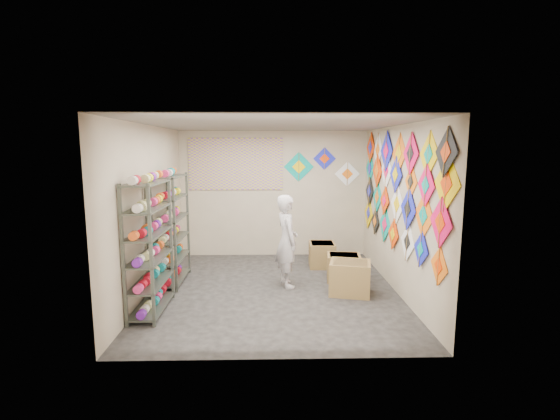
{
  "coord_description": "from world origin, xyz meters",
  "views": [
    {
      "loc": [
        -0.06,
        -6.48,
        2.34
      ],
      "look_at": [
        0.1,
        0.3,
        1.3
      ],
      "focal_mm": 26.0,
      "sensor_mm": 36.0,
      "label": 1
    }
  ],
  "objects_px": {
    "carton_c": "(322,255)",
    "shopkeeper": "(287,241)",
    "shelf_rack_front": "(149,247)",
    "carton_b": "(344,268)",
    "shelf_rack_back": "(171,229)",
    "carton_a": "(350,278)"
  },
  "relations": [
    {
      "from": "shelf_rack_front",
      "to": "shelf_rack_back",
      "type": "xyz_separation_m",
      "value": [
        0.0,
        1.3,
        0.0
      ]
    },
    {
      "from": "carton_c",
      "to": "shopkeeper",
      "type": "bearing_deg",
      "value": -121.58
    },
    {
      "from": "carton_b",
      "to": "carton_c",
      "type": "distance_m",
      "value": 0.92
    },
    {
      "from": "shelf_rack_front",
      "to": "carton_c",
      "type": "xyz_separation_m",
      "value": [
        2.74,
        2.18,
        -0.71
      ]
    },
    {
      "from": "shelf_rack_front",
      "to": "carton_b",
      "type": "bearing_deg",
      "value": 23.45
    },
    {
      "from": "shelf_rack_front",
      "to": "carton_c",
      "type": "distance_m",
      "value": 3.58
    },
    {
      "from": "shelf_rack_back",
      "to": "carton_b",
      "type": "distance_m",
      "value": 3.1
    },
    {
      "from": "shopkeeper",
      "to": "carton_a",
      "type": "xyz_separation_m",
      "value": [
        1.01,
        -0.42,
        -0.52
      ]
    },
    {
      "from": "shelf_rack_back",
      "to": "carton_c",
      "type": "bearing_deg",
      "value": 17.85
    },
    {
      "from": "carton_a",
      "to": "carton_b",
      "type": "bearing_deg",
      "value": 101.88
    },
    {
      "from": "shopkeeper",
      "to": "carton_a",
      "type": "bearing_deg",
      "value": -127.7
    },
    {
      "from": "shelf_rack_front",
      "to": "carton_b",
      "type": "distance_m",
      "value": 3.36
    },
    {
      "from": "shopkeeper",
      "to": "carton_b",
      "type": "xyz_separation_m",
      "value": [
        1.02,
        0.25,
        -0.55
      ]
    },
    {
      "from": "shopkeeper",
      "to": "shelf_rack_front",
      "type": "bearing_deg",
      "value": 102.91
    },
    {
      "from": "shopkeeper",
      "to": "carton_c",
      "type": "bearing_deg",
      "value": -48.94
    },
    {
      "from": "shelf_rack_front",
      "to": "shopkeeper",
      "type": "relative_size",
      "value": 1.21
    },
    {
      "from": "carton_c",
      "to": "carton_b",
      "type": "bearing_deg",
      "value": -70.4
    },
    {
      "from": "carton_b",
      "to": "shopkeeper",
      "type": "bearing_deg",
      "value": -159.7
    },
    {
      "from": "shelf_rack_front",
      "to": "carton_c",
      "type": "relative_size",
      "value": 3.46
    },
    {
      "from": "carton_a",
      "to": "carton_b",
      "type": "xyz_separation_m",
      "value": [
        0.02,
        0.66,
        -0.03
      ]
    },
    {
      "from": "shelf_rack_front",
      "to": "carton_a",
      "type": "xyz_separation_m",
      "value": [
        3.0,
        0.64,
        -0.69
      ]
    },
    {
      "from": "shelf_rack_back",
      "to": "carton_a",
      "type": "xyz_separation_m",
      "value": [
        3.0,
        -0.66,
        -0.69
      ]
    }
  ]
}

